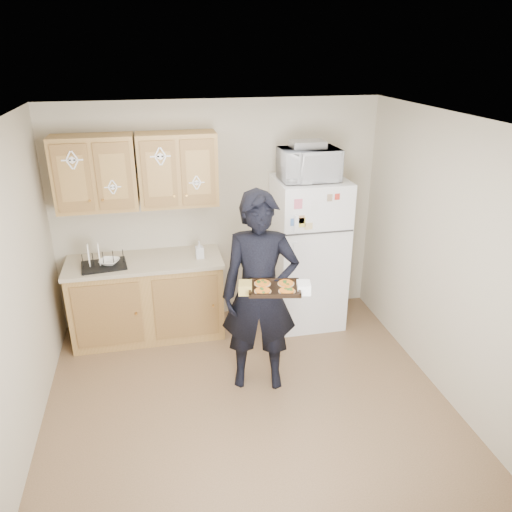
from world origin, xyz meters
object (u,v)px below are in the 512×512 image
object	(u,v)px
refrigerator	(308,253)
microwave	(309,164)
dish_rack	(103,258)
person	(260,294)
baking_tray	(274,289)

from	to	relation	value
refrigerator	microwave	size ratio (longest dim) A/B	2.83
refrigerator	dish_rack	distance (m)	2.21
dish_rack	person	bearing A→B (deg)	-35.55
person	dish_rack	distance (m)	1.75
refrigerator	person	bearing A→B (deg)	-126.79
refrigerator	baking_tray	xyz separation A→B (m)	(-0.72, -1.34, 0.29)
refrigerator	person	xyz separation A→B (m)	(-0.78, -1.04, 0.10)
refrigerator	dish_rack	size ratio (longest dim) A/B	3.82
refrigerator	baking_tray	distance (m)	1.55
person	microwave	size ratio (longest dim) A/B	3.15
baking_tray	microwave	bearing A→B (deg)	74.10
refrigerator	microwave	bearing A→B (deg)	-134.19
refrigerator	person	world-z (taller)	person
microwave	refrigerator	bearing A→B (deg)	44.20
person	baking_tray	bearing A→B (deg)	-66.71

